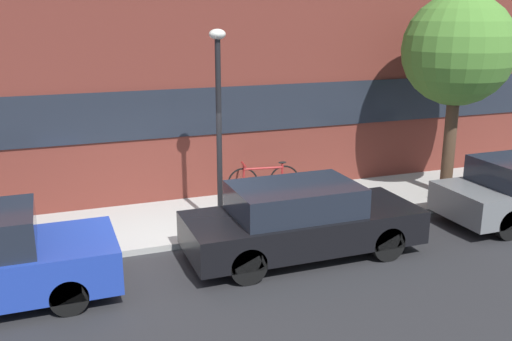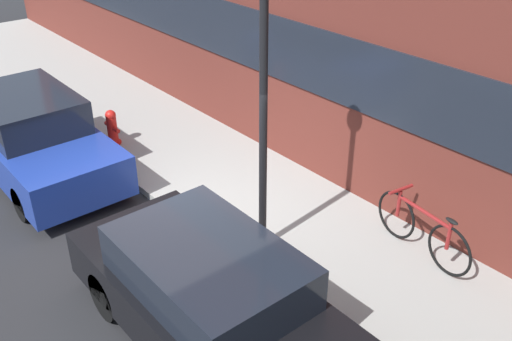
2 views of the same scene
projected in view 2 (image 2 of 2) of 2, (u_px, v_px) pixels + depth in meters
The scene contains 7 objects.
ground_plane at pixel (192, 234), 8.82m from camera, with size 56.00×56.00×0.00m, color #232326.
sidewalk_strip at pixel (258, 201), 9.53m from camera, with size 28.00×2.66×0.12m.
parked_car_blue at pixel (33, 136), 10.17m from camera, with size 4.25×1.72×1.50m.
parked_car_black at pixel (216, 302), 6.49m from camera, with size 4.36×1.69×1.39m.
fire_hydrant at pixel (112, 127), 11.10m from camera, with size 0.52×0.29×0.71m.
bicycle at pixel (422, 229), 8.01m from camera, with size 1.74×0.44×0.84m.
lamp_post at pixel (264, 84), 7.14m from camera, with size 0.32×0.32×3.97m.
Camera 2 is at (6.18, -3.84, 5.19)m, focal length 40.00 mm.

